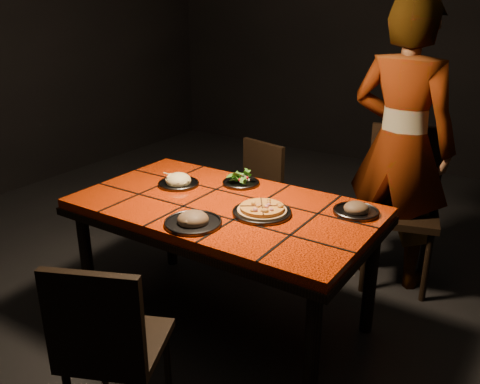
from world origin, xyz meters
The scene contains 11 objects.
room_shell centered at (0.00, 0.00, 1.50)m, with size 6.04×7.04×3.08m.
dining_table centered at (0.00, 0.00, 0.67)m, with size 1.62×0.92×0.75m.
chair_near centered at (0.09, -0.94, 0.50)m, with size 0.52×0.52×0.87m.
chair_far_left centered at (-0.32, 0.83, 0.48)m, with size 0.45×0.45×0.83m.
chair_far_right centered at (0.65, 1.08, 0.58)m, with size 0.57×0.57×1.02m.
diner centered at (0.62, 1.05, 0.92)m, with size 0.67×0.44×1.84m, color brown.
plate_pizza centered at (0.24, -0.01, 0.77)m, with size 0.35×0.35×0.04m.
plate_pasta centered at (-0.39, 0.09, 0.77)m, with size 0.24×0.24×0.08m.
plate_salad centered at (-0.09, 0.30, 0.78)m, with size 0.22×0.22×0.07m.
plate_mushroom_a centered at (0.03, -0.30, 0.77)m, with size 0.28×0.28×0.09m.
plate_mushroom_b centered at (0.64, 0.26, 0.77)m, with size 0.24×0.24×0.08m.
Camera 1 is at (1.45, -2.06, 1.79)m, focal length 38.00 mm.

